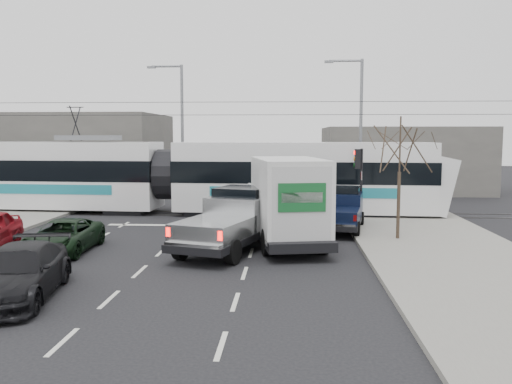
# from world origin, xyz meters

# --- Properties ---
(ground) EXTENTS (120.00, 120.00, 0.00)m
(ground) POSITION_xyz_m (0.00, 0.00, 0.00)
(ground) COLOR black
(ground) RESTS_ON ground
(sidewalk_right) EXTENTS (6.00, 60.00, 0.15)m
(sidewalk_right) POSITION_xyz_m (9.00, 0.00, 0.07)
(sidewalk_right) COLOR gray
(sidewalk_right) RESTS_ON ground
(rails) EXTENTS (60.00, 1.60, 0.03)m
(rails) POSITION_xyz_m (0.00, 10.00, 0.01)
(rails) COLOR #33302D
(rails) RESTS_ON ground
(building_left) EXTENTS (14.00, 10.00, 6.00)m
(building_left) POSITION_xyz_m (-14.00, 22.00, 3.00)
(building_left) COLOR slate
(building_left) RESTS_ON ground
(building_right) EXTENTS (12.00, 10.00, 5.00)m
(building_right) POSITION_xyz_m (12.00, 24.00, 2.50)
(building_right) COLOR slate
(building_right) RESTS_ON ground
(bare_tree) EXTENTS (2.40, 2.40, 5.00)m
(bare_tree) POSITION_xyz_m (7.60, 2.50, 3.79)
(bare_tree) COLOR #47382B
(bare_tree) RESTS_ON ground
(traffic_signal) EXTENTS (0.44, 0.44, 3.60)m
(traffic_signal) POSITION_xyz_m (6.47, 6.50, 2.74)
(traffic_signal) COLOR black
(traffic_signal) RESTS_ON ground
(street_lamp_near) EXTENTS (2.38, 0.25, 9.00)m
(street_lamp_near) POSITION_xyz_m (7.31, 14.00, 5.11)
(street_lamp_near) COLOR slate
(street_lamp_near) RESTS_ON ground
(street_lamp_far) EXTENTS (2.38, 0.25, 9.00)m
(street_lamp_far) POSITION_xyz_m (-4.19, 16.00, 5.11)
(street_lamp_far) COLOR slate
(street_lamp_far) RESTS_ON ground
(catenary) EXTENTS (60.00, 0.20, 7.00)m
(catenary) POSITION_xyz_m (0.00, 10.00, 3.88)
(catenary) COLOR black
(catenary) RESTS_ON ground
(tram) EXTENTS (29.33, 4.56, 5.96)m
(tram) POSITION_xyz_m (-3.77, 10.13, 2.12)
(tram) COLOR white
(tram) RESTS_ON ground
(silver_pickup) EXTENTS (4.04, 6.76, 2.33)m
(silver_pickup) POSITION_xyz_m (1.00, 0.77, 1.16)
(silver_pickup) COLOR black
(silver_pickup) RESTS_ON ground
(box_truck) EXTENTS (3.65, 7.31, 3.49)m
(box_truck) POSITION_xyz_m (3.00, 1.60, 1.73)
(box_truck) COLOR black
(box_truck) RESTS_ON ground
(navy_pickup) EXTENTS (2.57, 4.93, 1.98)m
(navy_pickup) POSITION_xyz_m (5.56, 5.02, 0.97)
(navy_pickup) COLOR black
(navy_pickup) RESTS_ON ground
(green_car) EXTENTS (2.15, 4.43, 1.22)m
(green_car) POSITION_xyz_m (-5.34, -0.32, 0.61)
(green_car) COLOR black
(green_car) RESTS_ON ground
(dark_car) EXTENTS (2.69, 5.09, 1.40)m
(dark_car) POSITION_xyz_m (-4.16, -6.02, 0.70)
(dark_car) COLOR black
(dark_car) RESTS_ON ground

